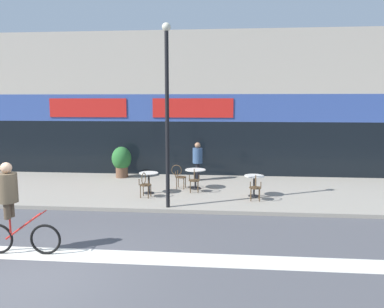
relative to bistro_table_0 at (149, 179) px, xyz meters
name	(u,v)px	position (x,y,z in m)	size (l,w,h in m)	color
ground_plane	(25,279)	(-1.11, -6.44, -0.66)	(120.00, 120.00, 0.00)	#4C4C51
sidewalk_slab	(125,189)	(-1.11, 0.81, -0.60)	(40.00, 5.50, 0.12)	gray
storefront_facade	(149,105)	(-1.11, 5.53, 2.55)	(40.00, 4.06, 6.47)	#B2A899
bike_lane_stripe	(53,254)	(-1.11, -5.27, -0.66)	(36.00, 0.70, 0.01)	silver
bistro_table_0	(149,179)	(0.00, 0.00, 0.00)	(0.69, 0.69, 0.76)	black
bistro_table_1	(195,175)	(1.61, 0.88, -0.01)	(0.78, 0.78, 0.74)	black
bistro_table_2	(254,182)	(3.74, -0.08, -0.01)	(0.69, 0.69, 0.74)	black
cafe_chair_0_near	(145,183)	(-0.01, -0.63, -0.02)	(0.45, 0.60, 0.90)	#4C3823
cafe_chair_1_near	(194,179)	(1.62, 0.26, -0.02)	(0.44, 0.59, 0.90)	#4C3823
cafe_chair_1_side	(179,175)	(0.98, 0.89, -0.02)	(0.59, 0.44, 0.90)	#4C3823
cafe_chair_2_near	(255,186)	(3.74, -0.71, -0.02)	(0.41, 0.58, 0.90)	#4C3823
planter_pot	(122,160)	(-1.76, 2.73, 0.20)	(0.84, 0.84, 1.34)	brown
lamp_post	(167,104)	(0.96, -1.69, 2.66)	(0.26, 0.26, 5.59)	black
cyclist_0	(12,203)	(-1.97, -5.32, 0.53)	(1.79, 0.51, 2.10)	black
pedestrian_near_end	(198,158)	(1.57, 2.42, 0.41)	(0.44, 0.44, 1.60)	black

